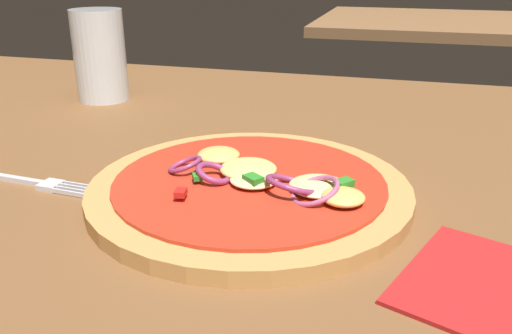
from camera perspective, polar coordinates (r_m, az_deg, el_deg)
The scene contains 6 objects.
dining_table at distance 0.50m, azimuth -4.38°, elevation -3.22°, with size 1.31×0.97×0.03m.
pizza at distance 0.46m, azimuth -0.53°, elevation -2.19°, with size 0.28×0.28×0.03m.
fork at distance 0.53m, azimuth -23.72°, elevation -1.33°, with size 0.17×0.02×0.01m.
beer_glass at distance 0.80m, azimuth -16.29°, elevation 10.75°, with size 0.07×0.07×0.13m.
napkin at distance 0.37m, azimuth 24.28°, elevation -11.70°, with size 0.14×0.15×0.00m.
background_table at distance 1.88m, azimuth 17.93°, elevation 14.43°, with size 0.69×0.66×0.03m.
Camera 1 is at (0.16, -0.42, 0.23)m, focal length 37.41 mm.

